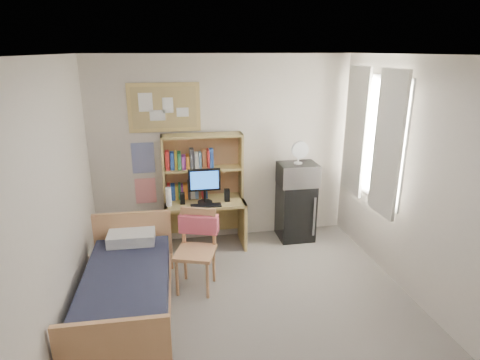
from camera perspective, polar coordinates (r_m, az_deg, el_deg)
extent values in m
cube|color=gray|center=(4.31, 2.42, -19.90)|extent=(3.60, 4.20, 0.02)
cube|color=silver|center=(3.41, 3.02, 17.32)|extent=(3.60, 4.20, 0.02)
cube|color=beige|center=(5.63, -2.38, 4.22)|extent=(3.60, 0.04, 2.60)
cube|color=beige|center=(3.70, -25.67, -5.12)|extent=(0.04, 4.20, 2.60)
cube|color=beige|center=(4.43, 25.97, -1.49)|extent=(0.04, 4.20, 2.60)
cube|color=white|center=(5.29, 18.35, 5.76)|extent=(0.10, 1.40, 1.70)
cube|color=silver|center=(4.94, 20.27, 4.74)|extent=(0.04, 0.55, 1.70)
cube|color=silver|center=(5.62, 16.13, 6.64)|extent=(0.04, 0.55, 1.70)
cube|color=tan|center=(5.44, -10.72, 10.09)|extent=(0.94, 0.03, 0.64)
cube|color=navy|center=(5.58, -13.61, 3.07)|extent=(0.30, 0.01, 0.42)
cube|color=red|center=(5.71, -13.27, -1.49)|extent=(0.28, 0.01, 0.36)
cube|color=tan|center=(5.62, -4.95, -6.22)|extent=(1.10, 0.56, 0.68)
cube|color=tan|center=(4.62, -6.38, -10.12)|extent=(0.60, 0.60, 0.94)
cube|color=black|center=(5.89, 7.88, -4.37)|extent=(0.49, 0.49, 0.82)
cube|color=#1B1E32|center=(4.43, -15.78, -15.56)|extent=(0.94, 1.79, 0.48)
cube|color=tan|center=(5.49, -5.32, 1.92)|extent=(1.09, 0.30, 0.89)
cube|color=black|center=(5.36, -5.06, -0.95)|extent=(0.43, 0.04, 0.45)
cube|color=black|center=(5.30, -4.85, -3.64)|extent=(0.41, 0.14, 0.02)
cube|color=black|center=(5.39, -8.19, -2.61)|extent=(0.07, 0.07, 0.16)
cube|color=black|center=(5.44, -1.86, -2.18)|extent=(0.07, 0.07, 0.17)
cylinder|color=white|center=(5.34, -10.13, -2.38)|extent=(0.07, 0.07, 0.25)
cube|color=#CD4E60|center=(4.68, -5.89, -6.21)|extent=(0.47, 0.28, 0.22)
cube|color=silver|center=(5.69, 8.18, 0.83)|extent=(0.54, 0.41, 0.31)
cylinder|color=white|center=(5.61, 8.32, 3.76)|extent=(0.24, 0.24, 0.29)
cube|color=white|center=(4.93, -15.16, -7.78)|extent=(0.55, 0.39, 0.13)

